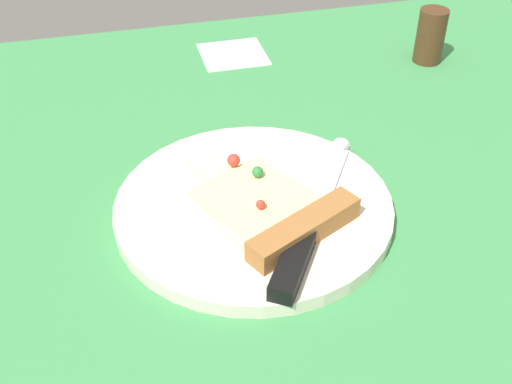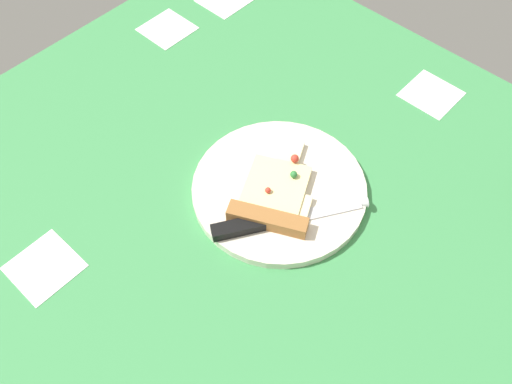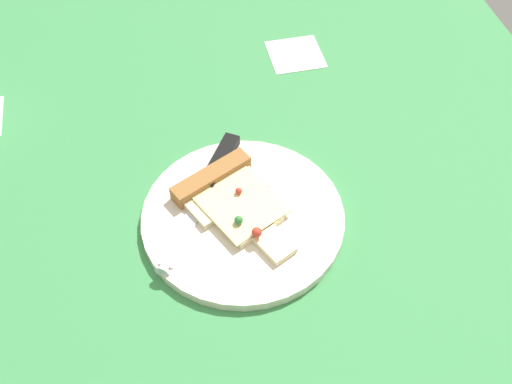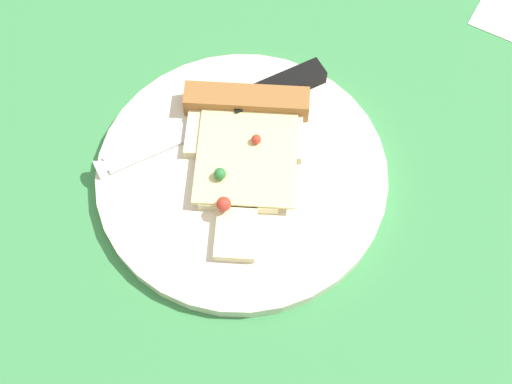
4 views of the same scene
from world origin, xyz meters
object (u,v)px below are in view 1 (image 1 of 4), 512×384
at_px(plate, 254,207).
at_px(pizza_slice, 272,208).
at_px(knife, 309,225).
at_px(pepper_shaker, 431,36).

relative_size(plate, pizza_slice, 1.43).
height_order(pizza_slice, knife, pizza_slice).
bearing_deg(knife, plate, 158.37).
xyz_separation_m(plate, pepper_shaker, (-0.26, 0.32, 0.03)).
relative_size(knife, pepper_shaker, 2.89).
bearing_deg(plate, knife, 35.76).
height_order(plate, knife, knife).
xyz_separation_m(pizza_slice, knife, (0.03, 0.03, -0.00)).
distance_m(plate, pizza_slice, 0.03).
bearing_deg(knife, pizza_slice, 163.98).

